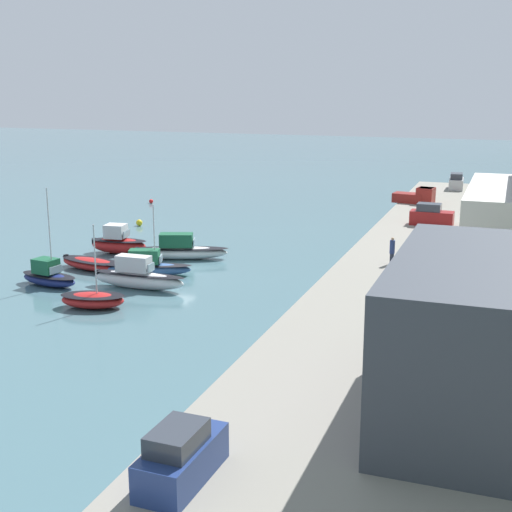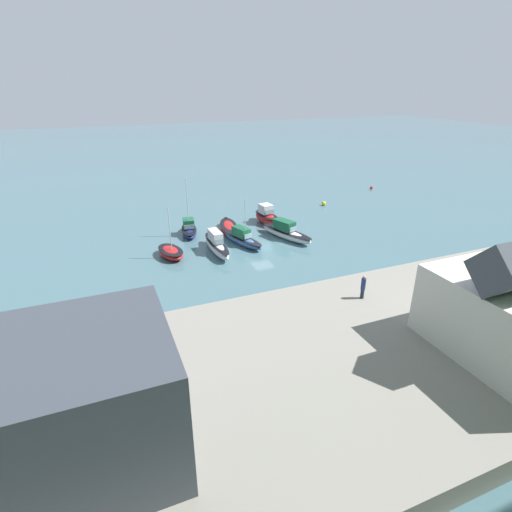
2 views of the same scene
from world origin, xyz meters
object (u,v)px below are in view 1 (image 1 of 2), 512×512
(moored_boat_2, at_px, (138,277))
(mooring_buoy_0, at_px, (139,223))
(person_on_quay, at_px, (392,250))
(moored_boat_6, at_px, (48,276))
(moored_boat_3, at_px, (93,300))
(pickup_truck_0, at_px, (417,196))
(parked_car_0, at_px, (456,182))
(mooring_buoy_1, at_px, (151,201))
(moored_boat_0, at_px, (180,250))
(moored_boat_5, at_px, (92,264))
(moored_boat_1, at_px, (148,266))
(parked_car_2, at_px, (431,216))
(parked_car_1, at_px, (181,457))
(moored_boat_4, at_px, (118,243))

(moored_boat_2, height_order, mooring_buoy_0, moored_boat_2)
(person_on_quay, bearing_deg, moored_boat_6, -70.31)
(moored_boat_3, height_order, pickup_truck_0, moored_boat_3)
(person_on_quay, bearing_deg, moored_boat_3, -56.04)
(moored_boat_3, relative_size, parked_car_0, 1.40)
(mooring_buoy_0, bearing_deg, mooring_buoy_1, -156.88)
(moored_boat_0, bearing_deg, moored_boat_3, -18.22)
(moored_boat_0, distance_m, mooring_buoy_0, 16.65)
(person_on_quay, bearing_deg, moored_boat_5, -81.51)
(moored_boat_2, bearing_deg, moored_boat_1, -164.35)
(moored_boat_0, xyz_separation_m, parked_car_2, (-14.86, 20.52, 1.84))
(parked_car_1, bearing_deg, person_on_quay, 88.53)
(moored_boat_4, distance_m, parked_car_1, 43.50)
(moored_boat_0, relative_size, moored_boat_2, 1.12)
(moored_boat_0, distance_m, person_on_quay, 19.69)
(moored_boat_0, relative_size, moored_boat_5, 1.26)
(moored_boat_0, height_order, pickup_truck_0, pickup_truck_0)
(parked_car_2, height_order, pickup_truck_0, parked_car_2)
(moored_boat_6, bearing_deg, parked_car_0, 162.08)
(moored_boat_5, distance_m, pickup_truck_0, 40.97)
(person_on_quay, xyz_separation_m, mooring_buoy_1, (-28.89, -36.54, -2.59))
(moored_boat_3, relative_size, moored_boat_6, 0.77)
(pickup_truck_0, distance_m, mooring_buoy_1, 34.67)
(moored_boat_1, bearing_deg, moored_boat_5, -107.26)
(moored_boat_0, distance_m, parked_car_2, 25.41)
(parked_car_0, xyz_separation_m, pickup_truck_0, (13.25, -3.38, -0.10))
(mooring_buoy_0, bearing_deg, parked_car_1, 30.48)
(moored_boat_2, distance_m, person_on_quay, 19.91)
(moored_boat_6, relative_size, parked_car_1, 1.83)
(mooring_buoy_1, bearing_deg, moored_boat_6, 16.35)
(moored_boat_5, bearing_deg, moored_boat_2, 70.95)
(parked_car_2, distance_m, mooring_buoy_0, 31.76)
(parked_car_0, distance_m, pickup_truck_0, 13.68)
(moored_boat_2, height_order, moored_boat_4, moored_boat_4)
(parked_car_0, distance_m, mooring_buoy_1, 40.73)
(moored_boat_0, bearing_deg, person_on_quay, 63.33)
(moored_boat_6, xyz_separation_m, parked_car_2, (-26.28, 26.47, 1.91))
(moored_boat_6, xyz_separation_m, parked_car_0, (-52.57, 26.80, 1.91))
(moored_boat_6, relative_size, person_on_quay, 3.64)
(moored_boat_0, height_order, moored_boat_4, moored_boat_4)
(moored_boat_0, height_order, mooring_buoy_1, moored_boat_0)
(moored_boat_2, height_order, person_on_quay, person_on_quay)
(moored_boat_1, bearing_deg, mooring_buoy_0, -166.68)
(moored_boat_5, bearing_deg, moored_boat_0, 149.12)
(moored_boat_4, xyz_separation_m, moored_boat_5, (6.10, 1.03, -0.49))
(mooring_buoy_1, bearing_deg, moored_boat_1, 27.63)
(parked_car_1, distance_m, mooring_buoy_1, 71.73)
(moored_boat_5, bearing_deg, moored_boat_4, -159.51)
(moored_boat_3, height_order, mooring_buoy_0, moored_boat_3)
(moored_boat_6, xyz_separation_m, mooring_buoy_0, (-23.85, -5.11, -0.43))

